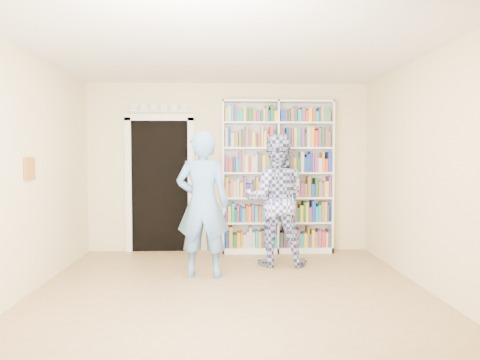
% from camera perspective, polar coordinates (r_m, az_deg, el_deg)
% --- Properties ---
extents(floor, '(5.00, 5.00, 0.00)m').
position_cam_1_polar(floor, '(5.28, -1.05, -14.00)').
color(floor, '#976D49').
rests_on(floor, ground).
extents(ceiling, '(5.00, 5.00, 0.00)m').
position_cam_1_polar(ceiling, '(5.18, -1.08, 15.89)').
color(ceiling, white).
rests_on(ceiling, wall_back).
extents(wall_back, '(4.50, 0.00, 4.50)m').
position_cam_1_polar(wall_back, '(7.55, -1.43, 1.53)').
color(wall_back, beige).
rests_on(wall_back, floor).
extents(wall_left, '(0.00, 5.00, 5.00)m').
position_cam_1_polar(wall_left, '(5.49, -25.24, 0.69)').
color(wall_left, beige).
rests_on(wall_left, floor).
extents(wall_right, '(0.00, 5.00, 5.00)m').
position_cam_1_polar(wall_right, '(5.57, 22.74, 0.77)').
color(wall_right, beige).
rests_on(wall_right, floor).
extents(bookshelf, '(1.75, 0.33, 2.41)m').
position_cam_1_polar(bookshelf, '(7.45, 4.58, 0.47)').
color(bookshelf, white).
rests_on(bookshelf, floor).
extents(doorway, '(1.10, 0.08, 2.43)m').
position_cam_1_polar(doorway, '(7.60, -9.74, 0.21)').
color(doorway, black).
rests_on(doorway, floor).
extents(wall_art, '(0.03, 0.25, 0.25)m').
position_cam_1_polar(wall_art, '(5.67, -24.27, 1.28)').
color(wall_art, brown).
rests_on(wall_art, wall_left).
extents(man_blue, '(0.72, 0.51, 1.86)m').
position_cam_1_polar(man_blue, '(5.95, -4.56, -2.95)').
color(man_blue, '#5C8BCD').
rests_on(man_blue, floor).
extents(man_plaid, '(0.97, 0.79, 1.84)m').
position_cam_1_polar(man_plaid, '(6.60, 4.35, -2.43)').
color(man_plaid, navy).
rests_on(man_plaid, floor).
extents(paper_sheet, '(0.21, 0.05, 0.30)m').
position_cam_1_polar(paper_sheet, '(6.42, 5.59, -1.90)').
color(paper_sheet, white).
rests_on(paper_sheet, man_plaid).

